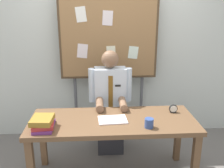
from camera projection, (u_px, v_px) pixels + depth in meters
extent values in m
cube|color=silver|center=(108.00, 46.00, 3.60)|extent=(6.40, 0.08, 2.70)
cube|color=brown|center=(113.00, 122.00, 2.72)|extent=(1.80, 0.70, 0.05)
cube|color=brown|center=(195.00, 163.00, 2.60)|extent=(0.07, 0.07, 0.68)
cube|color=brown|center=(43.00, 140.00, 3.05)|extent=(0.07, 0.07, 0.68)
cube|color=brown|center=(178.00, 136.00, 3.15)|extent=(0.07, 0.07, 0.68)
cube|color=#2D2D33|center=(110.00, 135.00, 3.41)|extent=(0.34, 0.30, 0.44)
cube|color=silver|center=(110.00, 95.00, 3.24)|extent=(0.40, 0.22, 0.72)
sphere|color=brown|center=(110.00, 59.00, 3.09)|extent=(0.22, 0.22, 0.22)
cylinder|color=silver|center=(92.00, 85.00, 3.16)|extent=(0.09, 0.09, 0.43)
cylinder|color=silver|center=(128.00, 85.00, 3.19)|extent=(0.09, 0.09, 0.43)
cylinder|color=brown|center=(100.00, 104.00, 2.99)|extent=(0.09, 0.30, 0.09)
cylinder|color=brown|center=(123.00, 104.00, 3.00)|extent=(0.09, 0.30, 0.09)
cube|color=brown|center=(111.00, 94.00, 3.11)|extent=(0.06, 0.01, 0.47)
cube|color=black|center=(118.00, 86.00, 3.08)|extent=(0.07, 0.01, 0.02)
cube|color=#4C3823|center=(109.00, 35.00, 3.35)|extent=(1.33, 0.05, 1.20)
cube|color=olive|center=(109.00, 35.00, 3.34)|extent=(1.27, 0.04, 1.14)
cylinder|color=#59595E|center=(76.00, 107.00, 3.67)|extent=(0.04, 0.04, 0.97)
cylinder|color=#59595E|center=(141.00, 105.00, 3.73)|extent=(0.04, 0.04, 0.97)
cube|color=silver|center=(133.00, 52.00, 3.41)|extent=(0.15, 0.00, 0.18)
cube|color=white|center=(81.00, 14.00, 3.22)|extent=(0.15, 0.00, 0.21)
cube|color=silver|center=(82.00, 51.00, 3.36)|extent=(0.16, 0.00, 0.20)
cube|color=#F4EFCC|center=(111.00, 53.00, 3.40)|extent=(0.13, 0.00, 0.20)
cube|color=silver|center=(108.00, 18.00, 3.25)|extent=(0.15, 0.00, 0.20)
cube|color=#72337F|center=(44.00, 127.00, 2.52)|extent=(0.20, 0.30, 0.03)
cube|color=#B22D2D|center=(43.00, 124.00, 2.50)|extent=(0.24, 0.28, 0.04)
cube|color=olive|center=(42.00, 120.00, 2.48)|extent=(0.22, 0.25, 0.05)
cube|color=silver|center=(113.00, 120.00, 2.69)|extent=(0.32, 0.24, 0.01)
cylinder|color=black|center=(173.00, 109.00, 2.87)|extent=(0.10, 0.02, 0.10)
cylinder|color=white|center=(174.00, 109.00, 2.86)|extent=(0.08, 0.00, 0.08)
cube|color=black|center=(173.00, 112.00, 2.88)|extent=(0.07, 0.04, 0.01)
cylinder|color=#334C8C|center=(149.00, 123.00, 2.52)|extent=(0.09, 0.09, 0.10)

